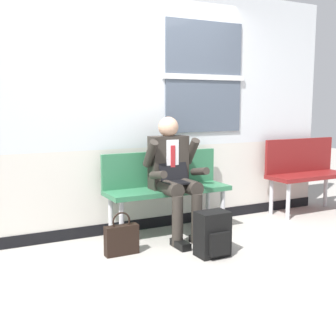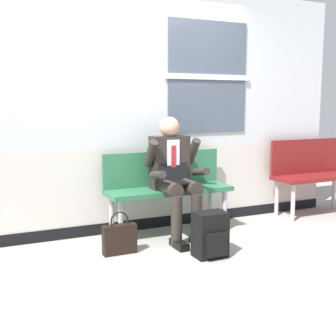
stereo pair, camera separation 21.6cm
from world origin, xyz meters
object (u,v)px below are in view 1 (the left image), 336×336
bench_with_person (165,184)px  handbag (122,239)px  backpack (213,234)px  bench_empty (305,169)px  person_seated (174,174)px

bench_with_person → handbag: bearing=-147.2°
bench_with_person → backpack: 0.93m
bench_with_person → backpack: (0.04, -0.86, -0.33)m
bench_empty → handbag: bench_empty is taller
bench_empty → person_seated: 2.03m
bench_empty → person_seated: person_seated is taller
bench_with_person → handbag: (-0.68, -0.44, -0.39)m
bench_empty → person_seated: (-2.02, -0.20, 0.12)m
person_seated → backpack: person_seated is taller
bench_with_person → backpack: bearing=-87.2°
handbag → backpack: bearing=-30.2°
backpack → handbag: (-0.73, 0.42, -0.06)m
person_seated → backpack: size_ratio=3.02×
bench_empty → handbag: 2.77m
handbag → bench_empty: bearing=9.4°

